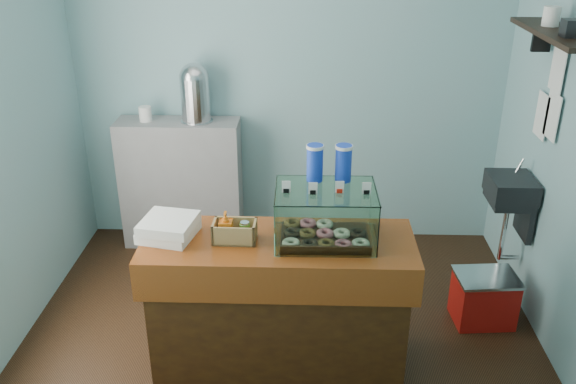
{
  "coord_description": "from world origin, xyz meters",
  "views": [
    {
      "loc": [
        0.16,
        -3.35,
        2.65
      ],
      "look_at": [
        0.05,
        -0.15,
        1.16
      ],
      "focal_mm": 38.0,
      "sensor_mm": 36.0,
      "label": 1
    }
  ],
  "objects_px": {
    "display_case": "(325,210)",
    "coffee_urn": "(195,91)",
    "red_cooler": "(484,298)",
    "counter": "(279,303)"
  },
  "relations": [
    {
      "from": "display_case",
      "to": "coffee_urn",
      "type": "xyz_separation_m",
      "value": [
        -1.0,
        1.52,
        0.28
      ]
    },
    {
      "from": "counter",
      "to": "red_cooler",
      "type": "height_order",
      "value": "counter"
    },
    {
      "from": "display_case",
      "to": "coffee_urn",
      "type": "distance_m",
      "value": 1.84
    },
    {
      "from": "display_case",
      "to": "coffee_urn",
      "type": "relative_size",
      "value": 1.23
    },
    {
      "from": "counter",
      "to": "red_cooler",
      "type": "xyz_separation_m",
      "value": [
        1.41,
        0.5,
        -0.27
      ]
    },
    {
      "from": "counter",
      "to": "red_cooler",
      "type": "bearing_deg",
      "value": 19.53
    },
    {
      "from": "counter",
      "to": "coffee_urn",
      "type": "height_order",
      "value": "coffee_urn"
    },
    {
      "from": "counter",
      "to": "display_case",
      "type": "xyz_separation_m",
      "value": [
        0.27,
        0.06,
        0.62
      ]
    },
    {
      "from": "counter",
      "to": "display_case",
      "type": "relative_size",
      "value": 2.74
    },
    {
      "from": "red_cooler",
      "to": "coffee_urn",
      "type": "bearing_deg",
      "value": 148.53
    }
  ]
}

